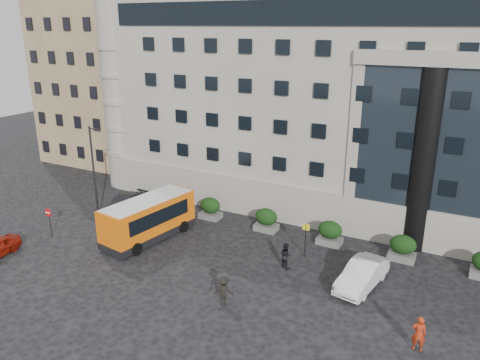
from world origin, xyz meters
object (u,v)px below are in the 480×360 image
Objects in this scene: hedge_b at (266,219)px; minibus at (148,217)px; hedge_a at (210,208)px; parked_car_b at (125,203)px; parked_car_c at (128,203)px; hedge_d at (403,248)px; red_truck at (183,163)px; pedestrian_a at (419,334)px; street_lamp at (94,171)px; white_taxi at (362,275)px; bus_stop_sign at (306,235)px; pedestrian_b at (286,255)px; pedestrian_c at (224,291)px; no_entry_sign at (49,217)px; hedge_c at (330,233)px; parked_car_d at (181,171)px.

minibus reaches higher than hedge_b.
hedge_a is 0.42× the size of parked_car_b.
hedge_d is at bearing 9.39° from parked_car_c.
pedestrian_a is at bearing -27.71° from red_truck.
hedge_b is at bearing -24.95° from red_truck.
street_lamp is 22.22m from white_taxi.
bus_stop_sign reaches higher than parked_car_b.
minibus reaches higher than pedestrian_b.
hedge_a is at bearing 9.11° from parked_car_b.
red_truck is at bearing -9.82° from pedestrian_b.
hedge_a is 0.23× the size of minibus.
red_truck is 25.88m from white_taxi.
bus_stop_sign is at bearing -46.70° from pedestrian_a.
minibus reaches higher than parked_car_b.
minibus is 6.49m from parked_car_b.
hedge_b is at bearing -100.88° from pedestrian_c.
no_entry_sign is 0.55× the size of parked_car_c.
parked_car_b is 2.45× the size of pedestrian_b.
pedestrian_c is (-2.11, -7.79, -0.82)m from bus_stop_sign.
hedge_a is 1.00× the size of hedge_d.
no_entry_sign is 0.40× the size of red_truck.
red_truck is at bearing 91.97° from street_lamp.
red_truck reaches higher than pedestrian_c.
no_entry_sign is (-24.60, -8.84, 0.72)m from hedge_d.
minibus is 1.87× the size of parked_car_c.
hedge_c is 1.03× the size of pedestrian_b.
pedestrian_c is (15.77, -18.76, -0.63)m from red_truck.
hedge_a and hedge_d have the same top height.
no_entry_sign is 7.40m from parked_car_c.
parked_car_b is (1.50, 6.73, -0.93)m from no_entry_sign.
parked_car_c is at bearing -175.86° from hedge_d.
parked_car_b is 21.67m from white_taxi.
street_lamp is (-18.34, -4.80, 3.44)m from hedge_c.
hedge_c is 21.33m from no_entry_sign.
no_entry_sign is 0.47× the size of white_taxi.
pedestrian_b is (-5.13, -0.02, 0.07)m from white_taxi.
no_entry_sign is 0.29× the size of minibus.
hedge_d is 0.23× the size of street_lamp.
hedge_a is 0.32× the size of red_truck.
pedestrian_b is (17.87, 4.04, -0.76)m from no_entry_sign.
pedestrian_c is (-6.61, -5.80, 0.09)m from white_taxi.
hedge_c reaches higher than parked_car_d.
hedge_a is at bearing 180.00° from hedge_d.
parked_car_b is at bearing -177.86° from white_taxi.
street_lamp is 4.91m from parked_car_c.
parked_car_c is 21.72m from white_taxi.
hedge_d reaches higher than pedestrian_c.
no_entry_sign reaches higher than parked_car_d.
street_lamp is 1.90× the size of parked_car_c.
pedestrian_a is (26.39, -17.67, -0.57)m from red_truck.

